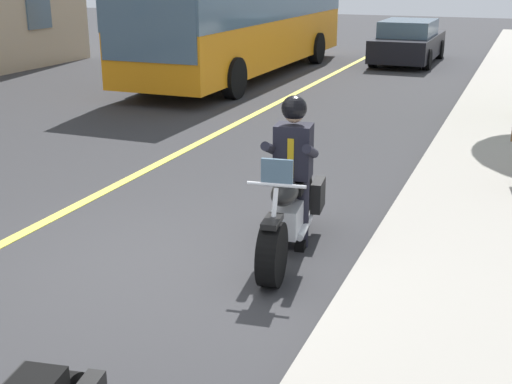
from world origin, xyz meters
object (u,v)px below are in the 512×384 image
at_px(car_silver, 408,42).
at_px(motorcycle_main, 289,214).
at_px(rider_main, 293,159).
at_px(bus_near, 245,10).

bearing_deg(car_silver, motorcycle_main, 5.39).
bearing_deg(rider_main, car_silver, -174.65).
height_order(motorcycle_main, rider_main, rider_main).
xyz_separation_m(motorcycle_main, rider_main, (-0.19, -0.03, 0.58)).
bearing_deg(bus_near, motorcycle_main, 24.87).
xyz_separation_m(motorcycle_main, bus_near, (-11.90, -5.52, 1.42)).
bearing_deg(bus_near, rider_main, 25.10).
distance_m(motorcycle_main, car_silver, 16.43).
bearing_deg(rider_main, bus_near, -154.90).
bearing_deg(car_silver, rider_main, 5.35).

